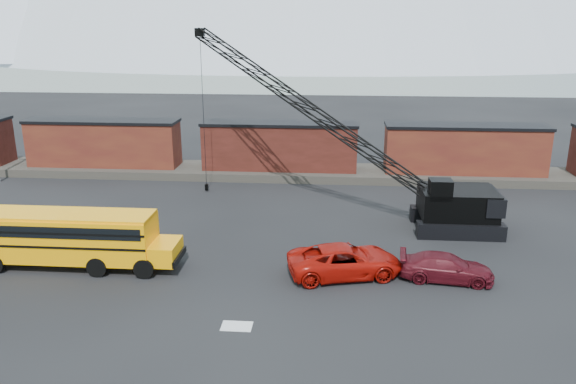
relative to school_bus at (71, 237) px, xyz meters
name	(u,v)px	position (x,y,z in m)	size (l,w,h in m)	color
ground	(240,286)	(9.76, -1.72, -1.79)	(160.00, 160.00, 0.00)	black
gravel_berm	(280,172)	(9.76, 20.28, -1.44)	(120.00, 5.00, 0.70)	#433D37
boxcar_west_near	(104,143)	(-6.24, 20.28, 0.97)	(13.70, 3.10, 4.17)	#4A1715
boxcar_mid	(280,146)	(9.76, 20.28, 0.97)	(13.70, 3.10, 4.17)	#511C17
boxcar_east_near	(465,149)	(25.76, 20.28, 0.97)	(13.70, 3.10, 4.17)	#4A1715
snow_patch	(237,326)	(10.26, -5.72, -1.78)	(1.40, 0.90, 0.02)	silver
school_bus	(71,237)	(0.00, 0.00, 0.00)	(11.65, 2.65, 3.19)	#FFA005
red_pickup	(345,261)	(15.23, 0.07, -0.93)	(2.86, 6.20, 1.72)	#AA1008
maroon_suv	(446,267)	(20.62, -0.05, -1.08)	(2.01, 4.93, 1.43)	#4D0D16
crawler_crane	(309,109)	(12.70, 11.44, 5.57)	(21.67, 9.91, 13.00)	black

